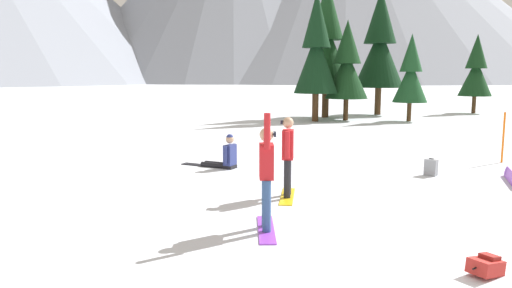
{
  "coord_description": "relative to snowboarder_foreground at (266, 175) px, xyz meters",
  "views": [
    {
      "loc": [
        -3.65,
        -7.95,
        2.72
      ],
      "look_at": [
        -3.15,
        4.04,
        1.0
      ],
      "focal_mm": 34.56,
      "sensor_mm": 36.0,
      "label": 1
    }
  ],
  "objects": [
    {
      "name": "snowboarder_foreground",
      "position": [
        0.0,
        0.0,
        0.0
      ],
      "size": [
        0.32,
        1.57,
        2.08
      ],
      "color": "#993FD8",
      "rests_on": "ground_plane"
    },
    {
      "name": "snowboarder_midground",
      "position": [
        0.62,
        2.31,
        -0.04
      ],
      "size": [
        0.51,
        1.54,
        1.78
      ],
      "color": "yellow",
      "rests_on": "ground_plane"
    },
    {
      "name": "pine_tree_broad",
      "position": [
        5.96,
        20.35,
        2.17
      ],
      "size": [
        2.49,
        2.49,
        5.79
      ],
      "color": "#472D19",
      "rests_on": "ground_plane"
    },
    {
      "name": "pine_tree_young",
      "position": [
        15.98,
        25.12,
        1.96
      ],
      "size": [
        2.21,
        2.21,
        5.4
      ],
      "color": "#472D19",
      "rests_on": "ground_plane"
    },
    {
      "name": "pine_tree_leaning",
      "position": [
        9.44,
        19.52,
        1.72
      ],
      "size": [
        1.94,
        1.94,
        4.96
      ],
      "color": "#472D19",
      "rests_on": "ground_plane"
    },
    {
      "name": "pine_tree_twin",
      "position": [
        4.05,
        19.74,
        3.0
      ],
      "size": [
        2.5,
        2.5,
        7.32
      ],
      "color": "#472D19",
      "rests_on": "ground_plane"
    },
    {
      "name": "backpack_grey",
      "position": [
        4.72,
        4.47,
        -0.77
      ],
      "size": [
        0.38,
        0.38,
        0.47
      ],
      "color": "gray",
      "rests_on": "ground_plane"
    },
    {
      "name": "pine_tree_slender",
      "position": [
        8.96,
        24.16,
        3.5
      ],
      "size": [
        3.23,
        3.23,
        8.23
      ],
      "color": "#472D19",
      "rests_on": "ground_plane"
    },
    {
      "name": "snowboarder_background",
      "position": [
        -0.84,
        5.78,
        -0.64
      ],
      "size": [
        1.7,
        1.19,
        1.0
      ],
      "color": "black",
      "rests_on": "ground_plane"
    },
    {
      "name": "loose_snowboard_far_spare",
      "position": [
        6.42,
        3.56,
        -0.85
      ],
      "size": [
        0.75,
        1.75,
        0.27
      ],
      "color": "#993FD8",
      "rests_on": "ground_plane"
    },
    {
      "name": "trail_marker_pole",
      "position": [
        7.67,
        6.3,
        -0.21
      ],
      "size": [
        0.06,
        0.06,
        1.56
      ],
      "primitive_type": "cylinder",
      "color": "orange",
      "rests_on": "ground_plane"
    },
    {
      "name": "ground_plane",
      "position": [
        3.12,
        -0.37,
        -0.99
      ],
      "size": [
        800.0,
        800.0,
        0.0
      ],
      "primitive_type": "plane",
      "color": "silver"
    },
    {
      "name": "backpack_red",
      "position": [
        2.85,
        -2.09,
        -0.85
      ],
      "size": [
        0.56,
        0.51,
        0.29
      ],
      "color": "red",
      "rests_on": "ground_plane"
    },
    {
      "name": "pine_tree_tall",
      "position": [
        5.11,
        22.36,
        3.58
      ],
      "size": [
        3.17,
        3.17,
        8.39
      ],
      "color": "#472D19",
      "rests_on": "ground_plane"
    }
  ]
}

